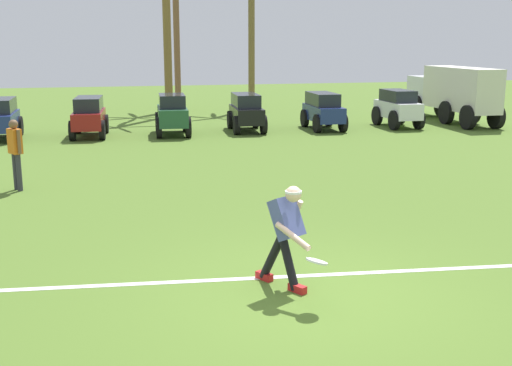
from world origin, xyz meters
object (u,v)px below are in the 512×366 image
parked_car_slot_c (172,113)px  palm_tree_left_of_centre (177,18)px  parked_car_slot_e (323,110)px  parked_car_slot_f (398,107)px  teammate_near_sideline (15,148)px  parked_car_slot_b (89,115)px  frisbee_thrower (286,230)px  frisbee_in_flight (317,261)px  palm_tree_far_left (166,17)px  parked_car_slot_a (1,117)px  box_truck (454,91)px  palm_tree_right_of_centre (251,15)px  parked_car_slot_d (246,111)px

parked_car_slot_c → palm_tree_left_of_centre: size_ratio=0.36×
parked_car_slot_e → parked_car_slot_f: 2.98m
teammate_near_sideline → parked_car_slot_b: 8.12m
parked_car_slot_b → palm_tree_left_of_centre: palm_tree_left_of_centre is taller
frisbee_thrower → parked_car_slot_e: 15.80m
parked_car_slot_b → frisbee_in_flight: bearing=-79.4°
teammate_near_sideline → parked_car_slot_b: size_ratio=0.63×
parked_car_slot_e → parked_car_slot_f: size_ratio=1.03×
palm_tree_far_left → parked_car_slot_a: bearing=-139.4°
palm_tree_far_left → palm_tree_left_of_centre: (0.75, 2.77, 0.05)m
frisbee_in_flight → box_truck: bearing=55.4°
parked_car_slot_b → parked_car_slot_f: bearing=-0.6°
frisbee_in_flight → parked_car_slot_a: parked_car_slot_a is taller
parked_car_slot_a → parked_car_slot_f: 14.23m
palm_tree_far_left → palm_tree_right_of_centre: palm_tree_right_of_centre is taller
parked_car_slot_c → parked_car_slot_d: 2.73m
frisbee_thrower → box_truck: size_ratio=0.24×
palm_tree_left_of_centre → box_truck: bearing=-35.6°
palm_tree_left_of_centre → parked_car_slot_a: bearing=-130.6°
parked_car_slot_a → parked_car_slot_d: size_ratio=0.98×
box_truck → parked_car_slot_d: bearing=-175.5°
box_truck → palm_tree_far_left: palm_tree_far_left is taller
frisbee_in_flight → parked_car_slot_e: 16.40m
teammate_near_sideline → parked_car_slot_d: bearing=49.4°
teammate_near_sideline → parked_car_slot_e: teammate_near_sideline is taller
parked_car_slot_b → palm_tree_far_left: size_ratio=0.34×
parked_car_slot_c → frisbee_thrower: bearing=-90.3°
parked_car_slot_b → palm_tree_left_of_centre: size_ratio=0.37×
frisbee_in_flight → parked_car_slot_e: size_ratio=0.14×
parked_car_slot_f → palm_tree_far_left: (-8.11, 5.45, 3.43)m
teammate_near_sideline → palm_tree_left_of_centre: palm_tree_left_of_centre is taller
teammate_near_sideline → box_truck: (15.63, 8.78, 0.29)m
parked_car_slot_e → parked_car_slot_a: bearing=179.0°
box_truck → palm_tree_right_of_centre: bearing=135.2°
frisbee_in_flight → teammate_near_sideline: teammate_near_sideline is taller
parked_car_slot_c → palm_tree_right_of_centre: bearing=59.2°
parked_car_slot_f → box_truck: size_ratio=0.40×
parked_car_slot_d → parked_car_slot_f: bearing=-2.2°
parked_car_slot_a → teammate_near_sideline: bearing=-79.9°
parked_car_slot_b → parked_car_slot_e: (8.40, -0.09, 0.00)m
palm_tree_left_of_centre → frisbee_thrower: bearing=-93.2°
palm_tree_far_left → teammate_near_sideline: bearing=-109.3°
parked_car_slot_f → parked_car_slot_a: bearing=179.1°
frisbee_thrower → palm_tree_far_left: bearing=88.5°
parked_car_slot_c → parked_car_slot_d: bearing=7.0°
parked_car_slot_d → palm_tree_left_of_centre: (-1.52, 8.01, 3.50)m
parked_car_slot_a → palm_tree_left_of_centre: size_ratio=0.36×
frisbee_in_flight → parked_car_slot_f: (8.45, 15.43, 0.14)m
parked_car_slot_a → palm_tree_left_of_centre: (6.86, 8.01, 3.50)m
parked_car_slot_f → frisbee_thrower: bearing=-120.4°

